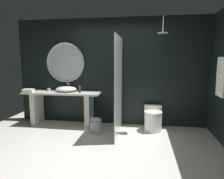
{
  "coord_description": "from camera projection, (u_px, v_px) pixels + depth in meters",
  "views": [
    {
      "loc": [
        0.81,
        -3.03,
        1.6
      ],
      "look_at": [
        0.19,
        0.85,
        1.02
      ],
      "focal_mm": 32.27,
      "sensor_mm": 36.0,
      "label": 1
    }
  ],
  "objects": [
    {
      "name": "hanging_bathrobe",
      "position": [
        224.0,
        76.0,
        3.57
      ],
      "size": [
        0.2,
        0.52,
        0.77
      ],
      "color": "#B7B7BC"
    },
    {
      "name": "back_wall_panel",
      "position": [
        111.0,
        72.0,
        4.99
      ],
      "size": [
        4.8,
        0.1,
        2.6
      ],
      "primitive_type": "cube",
      "color": "black",
      "rests_on": "ground_plane"
    },
    {
      "name": "soap_dispenser",
      "position": [
        80.0,
        89.0,
        4.79
      ],
      "size": [
        0.06,
        0.06,
        0.16
      ],
      "color": "#282D28",
      "rests_on": "vanity_counter"
    },
    {
      "name": "tumbler_cup",
      "position": [
        49.0,
        90.0,
        4.93
      ],
      "size": [
        0.08,
        0.08,
        0.08
      ],
      "primitive_type": "cylinder",
      "color": "silver",
      "rests_on": "vanity_counter"
    },
    {
      "name": "folded_hand_towel",
      "position": [
        28.0,
        91.0,
        4.84
      ],
      "size": [
        0.26,
        0.21,
        0.08
      ],
      "primitive_type": "cube",
      "rotation": [
        0.0,
        0.0,
        0.12
      ],
      "color": "white",
      "rests_on": "vanity_counter"
    },
    {
      "name": "ground_plane",
      "position": [
        93.0,
        158.0,
        3.32
      ],
      "size": [
        5.76,
        5.76,
        0.0
      ],
      "primitive_type": "plane",
      "color": "silver"
    },
    {
      "name": "shower_glass_panel",
      "position": [
        119.0,
        86.0,
        4.31
      ],
      "size": [
        0.02,
        1.28,
        2.09
      ],
      "primitive_type": "cube",
      "color": "silver",
      "rests_on": "ground_plane"
    },
    {
      "name": "waste_bin",
      "position": [
        96.0,
        125.0,
        4.43
      ],
      "size": [
        0.25,
        0.25,
        0.34
      ],
      "color": "#B7B7BC",
      "rests_on": "ground_plane"
    },
    {
      "name": "rain_shower_head",
      "position": [
        163.0,
        31.0,
        4.16
      ],
      "size": [
        0.21,
        0.21,
        0.36
      ],
      "color": "#B7B7BC"
    },
    {
      "name": "vessel_sink",
      "position": [
        66.0,
        89.0,
        4.91
      ],
      "size": [
        0.51,
        0.42,
        0.2
      ],
      "color": "white",
      "rests_on": "vanity_counter"
    },
    {
      "name": "vanity_counter",
      "position": [
        63.0,
        104.0,
        4.94
      ],
      "size": [
        1.88,
        0.56,
        0.83
      ],
      "color": "silver",
      "rests_on": "ground_plane"
    },
    {
      "name": "round_wall_mirror",
      "position": [
        65.0,
        63.0,
        5.05
      ],
      "size": [
        1.0,
        0.05,
        1.0
      ],
      "color": "#B7B7BC"
    },
    {
      "name": "toilet",
      "position": [
        153.0,
        119.0,
        4.61
      ],
      "size": [
        0.41,
        0.58,
        0.54
      ],
      "color": "white",
      "rests_on": "ground_plane"
    }
  ]
}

